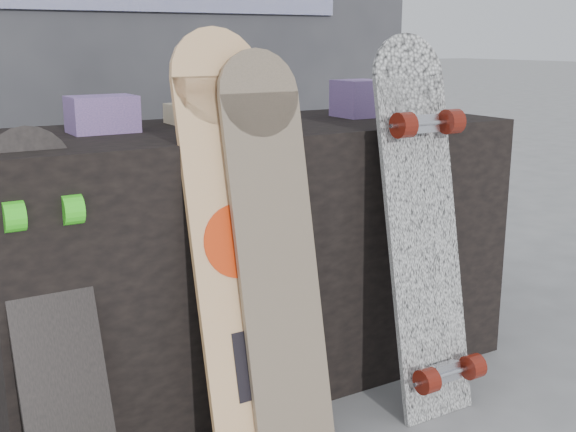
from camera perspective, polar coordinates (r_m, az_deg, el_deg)
vendor_table at (r=2.26m, az=-2.86°, el=-2.93°), size 1.60×0.60×0.80m
booth at (r=2.94m, az=-11.21°, el=14.54°), size 2.40×0.22×2.20m
merch_box_purple at (r=2.06m, az=-14.46°, el=7.80°), size 0.18×0.12×0.10m
merch_box_small at (r=2.42m, az=5.59°, el=9.23°), size 0.14×0.14×0.12m
merch_box_flat at (r=2.26m, az=-6.76°, el=8.12°), size 0.22×0.10×0.06m
longboard_geisha at (r=1.82m, az=-4.15°, el=-1.47°), size 0.25×0.26×1.08m
longboard_celtic at (r=1.84m, az=-1.03°, el=-2.05°), size 0.23×0.23×1.03m
longboard_cascadia at (r=2.06m, az=10.73°, el=-0.46°), size 0.24×0.29×1.07m
skateboard_dark at (r=1.73m, az=-17.95°, el=-7.58°), size 0.20×0.36×0.86m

